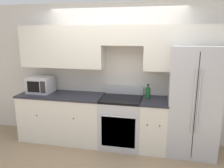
% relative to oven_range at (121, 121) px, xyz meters
% --- Properties ---
extents(ground_plane, '(12.00, 12.00, 0.00)m').
position_rel_oven_range_xyz_m(ground_plane, '(-0.17, -0.31, -0.46)').
color(ground_plane, '#937A5B').
extents(wall_back, '(8.00, 0.39, 2.60)m').
position_rel_oven_range_xyz_m(wall_back, '(-0.18, 0.27, 1.04)').
color(wall_back, beige).
rests_on(wall_back, ground_plane).
extents(lower_cabinets_left, '(1.61, 0.64, 0.91)m').
position_rel_oven_range_xyz_m(lower_cabinets_left, '(-1.16, -0.00, -0.00)').
color(lower_cabinets_left, silver).
rests_on(lower_cabinets_left, ground_plane).
extents(lower_cabinets_right, '(0.47, 0.64, 0.91)m').
position_rel_oven_range_xyz_m(lower_cabinets_right, '(0.59, -0.00, -0.00)').
color(lower_cabinets_right, silver).
rests_on(lower_cabinets_right, ground_plane).
extents(oven_range, '(0.74, 0.65, 1.07)m').
position_rel_oven_range_xyz_m(oven_range, '(0.00, 0.00, 0.00)').
color(oven_range, '#B7B7BC').
rests_on(oven_range, ground_plane).
extents(refrigerator, '(0.80, 0.77, 1.85)m').
position_rel_oven_range_xyz_m(refrigerator, '(1.21, 0.06, 0.47)').
color(refrigerator, '#B7B7BC').
rests_on(refrigerator, ground_plane).
extents(microwave, '(0.44, 0.40, 0.31)m').
position_rel_oven_range_xyz_m(microwave, '(-1.61, 0.05, 0.61)').
color(microwave, '#B7B7BC').
rests_on(microwave, lower_cabinets_left).
extents(bottle, '(0.09, 0.09, 0.25)m').
position_rel_oven_range_xyz_m(bottle, '(0.46, 0.11, 0.55)').
color(bottle, '#195928').
rests_on(bottle, lower_cabinets_right).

